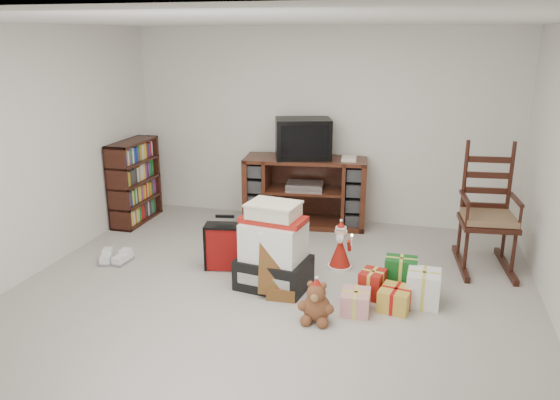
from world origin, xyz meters
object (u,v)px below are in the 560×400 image
Objects in this scene: bookshelf at (135,183)px; mrs_claus_figurine at (277,242)px; rocking_chair at (487,224)px; red_suitcase at (224,246)px; gift_cluster at (391,289)px; crt_television at (303,138)px; sneaker_pair at (115,258)px; gift_pile at (274,252)px; tv_stand at (305,191)px; teddy_bear at (317,304)px; santa_figurine at (340,250)px.

mrs_claus_figurine is at bearing -20.16° from bookshelf.
rocking_chair is at bearing -4.60° from bookshelf.
red_suitcase is 0.65× the size of gift_cluster.
gift_cluster is at bearing -23.37° from bookshelf.
rocking_chair is 1.74× the size of crt_television.
bookshelf is at bearing 98.61° from sneaker_pair.
tv_stand is at bearing 102.03° from gift_pile.
bookshelf is 0.78× the size of rocking_chair.
rocking_chair is 2.79m from red_suitcase.
bookshelf reaches higher than mrs_claus_figurine.
gift_pile is (0.11, -1.91, -0.07)m from tv_stand.
gift_cluster is at bearing -28.39° from mrs_claus_figurine.
mrs_claus_figurine reaches higher than sneaker_pair.
rocking_chair is 4.02m from sneaker_pair.
mrs_claus_figurine is at bearing -174.74° from rocking_chair.
bookshelf is at bearing 144.75° from teddy_bear.
bookshelf is 3.00m from santa_figurine.
tv_stand is at bearing 61.55° from red_suitcase.
mrs_claus_figurine is 0.68× the size of crt_television.
mrs_claus_figurine reaches higher than santa_figurine.
mrs_claus_figurine is (-0.69, 1.22, 0.05)m from teddy_bear.
tv_stand is 2.24m from bookshelf.
mrs_claus_figurine is at bearing 175.85° from santa_figurine.
teddy_bear reaches higher than sneaker_pair.
sneaker_pair is 2.68m from crt_television.
teddy_bear is (1.16, -0.85, -0.09)m from red_suitcase.
mrs_claus_figurine is 1.47m from gift_cluster.
red_suitcase is at bearing 143.92° from teddy_bear.
red_suitcase is at bearing 163.68° from gift_pile.
sneaker_pair is at bearing -70.74° from bookshelf.
sneaker_pair is at bearing -162.31° from mrs_claus_figurine.
bookshelf is (-2.19, -0.45, 0.08)m from tv_stand.
tv_stand is 1.16× the size of rocking_chair.
sneaker_pair is (-2.40, -0.49, -0.16)m from santa_figurine.
tv_stand is at bearing -6.35° from crt_television.
teddy_bear reaches higher than gift_cluster.
gift_pile is 1.87m from sneaker_pair.
tv_stand is 2.80× the size of red_suitcase.
tv_stand reaches higher than teddy_bear.
teddy_bear is (0.65, -2.46, -0.28)m from tv_stand.
tv_stand reaches higher than gift_pile.
santa_figurine reaches higher than teddy_bear.
rocking_chair reaches higher than tv_stand.
bookshelf is 3.77m from gift_cluster.
bookshelf is 1.49m from sneaker_pair.
gift_cluster is 2.53m from crt_television.
teddy_bear is 1.40m from mrs_claus_figurine.
santa_figurine is (2.86, -0.84, -0.31)m from bookshelf.
gift_pile reaches higher than red_suitcase.
bookshelf is at bearing 156.48° from gift_pile.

